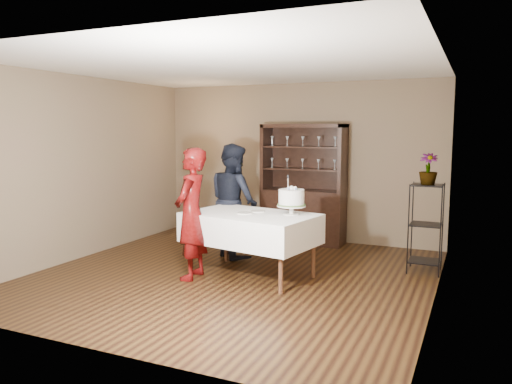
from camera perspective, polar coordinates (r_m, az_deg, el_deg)
floor at (r=6.67m, az=-2.62°, el=-9.48°), size 5.00×5.00×0.00m
ceiling at (r=6.44m, az=-2.76°, el=14.19°), size 5.00×5.00×0.00m
back_wall at (r=8.72m, az=4.75°, el=3.45°), size 5.00×0.02×2.70m
wall_left at (r=7.87m, az=-19.19°, el=2.68°), size 0.02×5.00×2.70m
wall_right at (r=5.75m, az=20.17°, el=1.13°), size 0.02×5.00×2.70m
china_hutch at (r=8.49m, az=5.42°, el=-1.31°), size 1.40×0.48×2.00m
plant_etagere at (r=7.05m, az=18.84°, el=-3.52°), size 0.42×0.42×1.20m
cake_table at (r=6.50m, az=-0.64°, el=-4.16°), size 1.81×1.30×0.83m
woman at (r=6.42m, az=-7.38°, el=-2.47°), size 0.49×0.67×1.69m
man at (r=7.48m, az=-2.56°, el=-0.97°), size 1.05×1.02×1.71m
cake at (r=6.37m, az=4.08°, el=-0.78°), size 0.38×0.38×0.51m
plate_near at (r=6.45m, az=-1.26°, el=-2.42°), size 0.26×0.26×0.01m
plate_far at (r=6.59m, az=0.20°, el=-2.22°), size 0.24×0.24×0.01m
potted_plant at (r=6.92m, az=19.09°, el=2.50°), size 0.26×0.26×0.41m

